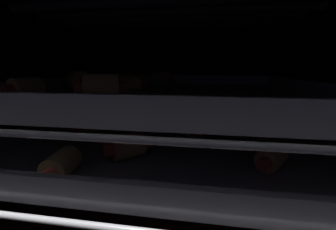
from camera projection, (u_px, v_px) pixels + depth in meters
ground_plane at (168, 191)px, 38.40cm from camera, size 56.96×49.08×1.20cm
oven_wall_back at (181, 88)px, 57.64cm from camera, size 56.96×1.20×32.67cm
oven_wall_left at (21, 97)px, 38.68cm from camera, size 1.20×46.68×32.67cm
heating_element at (168, 10)px, 31.41cm from camera, size 43.64×22.21×1.67cm
oven_rack_lower at (168, 139)px, 36.10cm from camera, size 51.92×45.75×0.59cm
baking_tray_lower at (168, 134)px, 35.89cm from camera, size 44.34×39.45×2.78cm
pig_in_blanket_lower_0 at (128, 146)px, 25.64cm from camera, size 5.75×5.29×3.18cm
pig_in_blanket_lower_1 at (228, 117)px, 39.96cm from camera, size 5.15×3.89×3.39cm
pig_in_blanket_lower_2 at (189, 129)px, 33.18cm from camera, size 4.51×5.20×2.91cm
pig_in_blanket_lower_3 at (271, 157)px, 23.12cm from camera, size 4.54×5.64×2.56cm
pig_in_blanket_lower_4 at (265, 131)px, 32.57cm from camera, size 4.54×4.68×2.51cm
pig_in_blanket_lower_5 at (61, 164)px, 21.30cm from camera, size 3.13×5.84×2.68cm
pig_in_blanket_lower_6 at (194, 112)px, 47.06cm from camera, size 3.45×4.91×2.52cm
pig_in_blanket_lower_7 at (89, 125)px, 34.47cm from camera, size 4.35×5.19×3.22cm
pig_in_blanket_lower_8 at (192, 119)px, 39.00cm from camera, size 5.78×3.72×3.29cm
oven_rack_upper at (168, 97)px, 34.45cm from camera, size 51.91×45.75×0.59cm
baking_tray_upper at (168, 92)px, 34.25cm from camera, size 44.34×39.45×2.64cm
pig_in_blanket_upper_0 at (105, 81)px, 41.59cm from camera, size 4.63×4.12×2.41cm
pig_in_blanket_upper_1 at (162, 79)px, 44.38cm from camera, size 5.10×4.43×3.09cm
pig_in_blanket_upper_2 at (125, 79)px, 45.90cm from camera, size 4.94×5.01×2.83cm
pig_in_blanket_upper_3 at (80, 81)px, 36.50cm from camera, size 5.19×4.74×3.33cm
pig_in_blanket_upper_4 at (32, 87)px, 28.96cm from camera, size 4.06×4.84×2.58cm
pig_in_blanket_upper_5 at (132, 83)px, 36.01cm from camera, size 5.23×2.80×2.48cm
pig_in_blanket_upper_6 at (102, 88)px, 23.58cm from camera, size 5.80×4.52×3.25cm
pig_in_blanket_upper_7 at (26, 89)px, 25.34cm from camera, size 3.46×5.37×2.74cm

